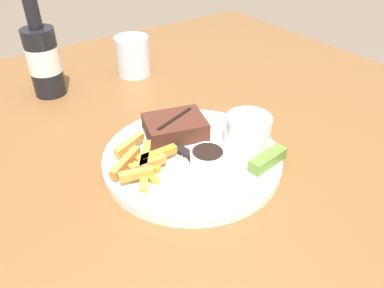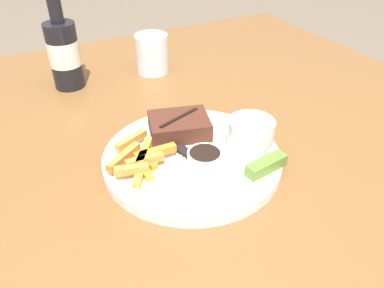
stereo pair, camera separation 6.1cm
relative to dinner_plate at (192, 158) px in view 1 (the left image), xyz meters
name	(u,v)px [view 1 (the left image)]	position (x,y,z in m)	size (l,w,h in m)	color
dining_table	(192,191)	(0.00, 0.00, -0.07)	(1.29, 1.31, 0.72)	brown
dinner_plate	(192,158)	(0.00, 0.00, 0.00)	(0.30, 0.30, 0.02)	white
steak_portion	(175,127)	(0.01, 0.06, 0.03)	(0.12, 0.10, 0.03)	#472319
fries_pile	(142,162)	(-0.09, 0.01, 0.02)	(0.12, 0.13, 0.02)	gold
coleslaw_cup	(248,129)	(0.10, -0.03, 0.04)	(0.08, 0.08, 0.05)	white
dipping_sauce_cup	(207,159)	(0.00, -0.04, 0.03)	(0.06, 0.06, 0.03)	silver
pickle_spear	(268,159)	(0.08, -0.09, 0.02)	(0.07, 0.03, 0.02)	#567A2D
fork_utensil	(161,177)	(-0.07, -0.02, 0.01)	(0.13, 0.05, 0.00)	#B7B7BC
knife_utensil	(173,146)	(-0.02, 0.03, 0.01)	(0.05, 0.17, 0.01)	#B7B7BC
beer_bottle	(43,58)	(-0.11, 0.39, 0.07)	(0.07, 0.07, 0.24)	black
drinking_glass	(133,56)	(0.09, 0.37, 0.04)	(0.08, 0.08, 0.09)	silver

